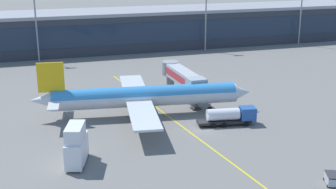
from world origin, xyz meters
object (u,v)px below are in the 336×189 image
object	(u,v)px
fuel_tanker	(230,116)
catering_lift	(76,145)
main_airliner	(144,96)
baggage_cart_0	(332,179)

from	to	relation	value
fuel_tanker	catering_lift	xyz separation A→B (m)	(-29.01, -8.17, 1.32)
main_airliner	catering_lift	xyz separation A→B (m)	(-15.03, -17.85, -0.86)
main_airliner	baggage_cart_0	bearing A→B (deg)	-62.91
fuel_tanker	baggage_cart_0	world-z (taller)	fuel_tanker
catering_lift	main_airliner	bearing A→B (deg)	49.91
catering_lift	baggage_cart_0	bearing A→B (deg)	-27.14
fuel_tanker	catering_lift	size ratio (longest dim) A/B	1.53
baggage_cart_0	catering_lift	bearing A→B (deg)	152.86
baggage_cart_0	main_airliner	bearing A→B (deg)	117.09
main_airliner	fuel_tanker	distance (m)	17.14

